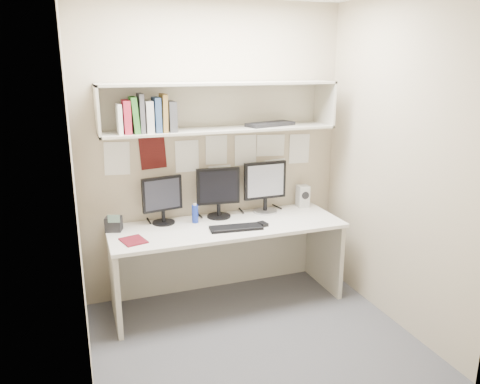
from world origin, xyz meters
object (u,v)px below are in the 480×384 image
object	(u,v)px
desk	(227,263)
maroon_notebook	(133,241)
keyboard	(236,228)
speaker	(303,196)
desk_phone	(114,224)
monitor_right	(265,185)
monitor_center	(218,190)
monitor_left	(162,198)

from	to	relation	value
desk	maroon_notebook	xyz separation A→B (m)	(-0.81, -0.13, 0.37)
desk	keyboard	distance (m)	0.40
keyboard	speaker	bearing A→B (deg)	31.27
desk_phone	speaker	bearing A→B (deg)	20.59
monitor_right	desk_phone	xyz separation A→B (m)	(-1.38, -0.06, -0.20)
monitor_center	monitor_left	bearing A→B (deg)	-173.36
monitor_right	desk_phone	distance (m)	1.39
monitor_center	desk_phone	bearing A→B (deg)	-169.67
maroon_notebook	desk	bearing A→B (deg)	-5.30
monitor_left	monitor_center	world-z (taller)	monitor_center
desk	monitor_right	size ratio (longest dim) A/B	4.21
monitor_left	keyboard	world-z (taller)	monitor_left
desk	monitor_center	world-z (taller)	monitor_center
keyboard	desk	bearing A→B (deg)	110.25
monitor_right	maroon_notebook	distance (m)	1.33
desk	monitor_right	distance (m)	0.80
monitor_left	desk_phone	size ratio (longest dim) A/B	2.64
speaker	maroon_notebook	distance (m)	1.71
monitor_right	keyboard	size ratio (longest dim) A/B	1.08
monitor_right	maroon_notebook	bearing A→B (deg)	-165.52
keyboard	desk_phone	distance (m)	1.01
monitor_right	speaker	world-z (taller)	monitor_right
keyboard	desk_phone	size ratio (longest dim) A/B	2.81
monitor_center	maroon_notebook	distance (m)	0.91
desk	monitor_left	bearing A→B (deg)	156.59
monitor_right	maroon_notebook	size ratio (longest dim) A/B	2.28
desk	maroon_notebook	world-z (taller)	maroon_notebook
monitor_right	speaker	distance (m)	0.43
monitor_right	keyboard	distance (m)	0.60
monitor_center	keyboard	distance (m)	0.43
desk	monitor_center	size ratio (longest dim) A/B	4.44
desk	monitor_right	xyz separation A→B (m)	(0.45, 0.22, 0.62)
monitor_left	maroon_notebook	distance (m)	0.52
speaker	monitor_right	bearing A→B (deg)	-174.74
speaker	desk_phone	world-z (taller)	speaker
monitor_center	speaker	world-z (taller)	monitor_center
monitor_left	monitor_center	xyz separation A→B (m)	(0.50, -0.00, 0.02)
monitor_left	speaker	distance (m)	1.36
keyboard	speaker	size ratio (longest dim) A/B	2.09
monitor_center	keyboard	size ratio (longest dim) A/B	1.03
monitor_left	monitor_right	size ratio (longest dim) A/B	0.87
monitor_center	maroon_notebook	xyz separation A→B (m)	(-0.81, -0.35, -0.24)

